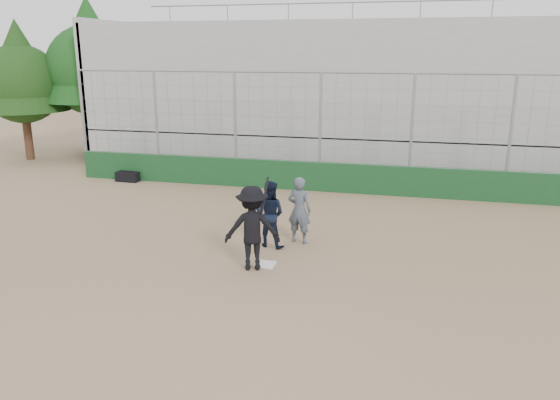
% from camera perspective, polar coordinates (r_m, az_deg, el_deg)
% --- Properties ---
extents(ground, '(90.00, 90.00, 0.00)m').
position_cam_1_polar(ground, '(12.43, -1.57, -6.78)').
color(ground, brown).
rests_on(ground, ground).
extents(home_plate, '(0.44, 0.44, 0.02)m').
position_cam_1_polar(home_plate, '(12.43, -1.57, -6.73)').
color(home_plate, white).
rests_on(home_plate, ground).
extents(backstop, '(18.10, 0.25, 4.04)m').
position_cam_1_polar(backstop, '(18.73, 4.14, 3.82)').
color(backstop, '#123A1A').
rests_on(backstop, ground).
extents(bleachers, '(20.25, 6.70, 6.98)m').
position_cam_1_polar(bleachers, '(23.32, 6.37, 10.91)').
color(bleachers, '#969696').
rests_on(bleachers, ground).
extents(tree_left, '(4.48, 4.48, 7.00)m').
position_cam_1_polar(tree_left, '(26.21, -19.18, 13.86)').
color(tree_left, '#372214').
rests_on(tree_left, ground).
extents(tree_right, '(3.84, 3.84, 6.00)m').
position_cam_1_polar(tree_right, '(26.47, -25.50, 11.88)').
color(tree_right, '#3B2215').
rests_on(tree_right, ground).
extents(batter_at_plate, '(1.37, 1.02, 2.02)m').
position_cam_1_polar(batter_at_plate, '(11.93, -2.92, -2.93)').
color(batter_at_plate, black).
rests_on(batter_at_plate, ground).
extents(catcher_crouched, '(0.95, 0.82, 1.13)m').
position_cam_1_polar(catcher_crouched, '(13.37, -1.10, -2.60)').
color(catcher_crouched, black).
rests_on(catcher_crouched, ground).
extents(umpire, '(0.69, 0.52, 1.53)m').
position_cam_1_polar(umpire, '(13.61, 2.02, -1.40)').
color(umpire, '#49525D').
rests_on(umpire, ground).
extents(equipment_bag, '(0.86, 0.39, 0.40)m').
position_cam_1_polar(equipment_bag, '(20.98, -15.63, 2.37)').
color(equipment_bag, black).
rests_on(equipment_bag, ground).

